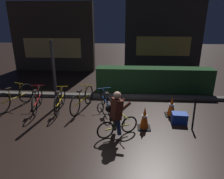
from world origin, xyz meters
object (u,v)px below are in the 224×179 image
object	(u,v)px
parked_bike_center_left	(60,100)
closed_umbrella	(194,114)
blue_crate	(179,118)
traffic_cone_near	(144,118)
parked_bike_left_mid	(37,99)
parked_bike_center_right	(82,100)
parked_bike_right_mid	(106,101)
traffic_cone_far	(172,106)
parked_bike_leftmost	(15,98)
street_post	(54,75)
cyclist	(116,114)

from	to	relation	value
parked_bike_center_left	closed_umbrella	world-z (taller)	closed_umbrella
parked_bike_center_left	blue_crate	world-z (taller)	parked_bike_center_left
traffic_cone_near	closed_umbrella	distance (m)	1.40
parked_bike_left_mid	parked_bike_center_right	world-z (taller)	parked_bike_center_right
parked_bike_center_right	parked_bike_right_mid	bearing A→B (deg)	-74.30
parked_bike_right_mid	traffic_cone_far	distance (m)	2.14
parked_bike_leftmost	parked_bike_right_mid	distance (m)	3.17
parked_bike_center_left	traffic_cone_near	size ratio (longest dim) A/B	2.45
parked_bike_center_right	traffic_cone_far	bearing A→B (deg)	-80.59
traffic_cone_near	street_post	bearing A→B (deg)	156.14
street_post	blue_crate	bearing A→B (deg)	-12.64
parked_bike_center_right	parked_bike_center_left	bearing A→B (deg)	108.94
street_post	parked_bike_center_left	distance (m)	0.86
parked_bike_leftmost	traffic_cone_far	bearing A→B (deg)	-73.57
parked_bike_center_left	traffic_cone_near	bearing A→B (deg)	-116.59
parked_bike_center_left	traffic_cone_near	world-z (taller)	parked_bike_center_left
traffic_cone_far	parked_bike_left_mid	bearing A→B (deg)	177.54
traffic_cone_far	closed_umbrella	xyz separation A→B (m)	(0.46, -0.73, 0.09)
parked_bike_leftmost	traffic_cone_far	xyz separation A→B (m)	(5.30, -0.29, -0.05)
parked_bike_left_mid	traffic_cone_far	world-z (taller)	parked_bike_left_mid
traffic_cone_near	traffic_cone_far	bearing A→B (deg)	43.38
parked_bike_right_mid	parked_bike_center_left	bearing A→B (deg)	72.77
parked_bike_center_right	traffic_cone_far	world-z (taller)	parked_bike_center_right
blue_crate	cyclist	world-z (taller)	cyclist
cyclist	parked_bike_center_left	bearing A→B (deg)	113.86
parked_bike_center_right	traffic_cone_near	distance (m)	2.30
parked_bike_center_right	traffic_cone_far	distance (m)	2.94
parked_bike_left_mid	traffic_cone_near	distance (m)	3.68
parked_bike_center_left	traffic_cone_near	xyz separation A→B (m)	(2.74, -1.10, -0.02)
parked_bike_leftmost	parked_bike_left_mid	xyz separation A→B (m)	(0.85, -0.10, -0.01)
cyclist	closed_umbrella	size ratio (longest dim) A/B	1.47
cyclist	traffic_cone_near	bearing A→B (deg)	-0.42
parked_bike_right_mid	cyclist	size ratio (longest dim) A/B	1.17
parked_bike_left_mid	closed_umbrella	xyz separation A→B (m)	(4.91, -0.92, 0.05)
parked_bike_center_right	blue_crate	distance (m)	3.16
parked_bike_leftmost	blue_crate	xyz separation A→B (m)	(5.44, -0.77, -0.21)
parked_bike_center_left	cyclist	world-z (taller)	cyclist
parked_bike_center_right	parked_bike_right_mid	distance (m)	0.80
parked_bike_center_left	cyclist	size ratio (longest dim) A/B	1.31
parked_bike_center_right	blue_crate	size ratio (longest dim) A/B	3.81
parked_bike_center_right	cyclist	world-z (taller)	cyclist
parked_bike_leftmost	parked_bike_left_mid	distance (m)	0.86
cyclist	parked_bike_leftmost	bearing A→B (deg)	127.54
parked_bike_left_mid	parked_bike_center_right	bearing A→B (deg)	-99.07
parked_bike_left_mid	traffic_cone_far	distance (m)	4.45
street_post	cyclist	distance (m)	2.81
street_post	blue_crate	xyz separation A→B (m)	(4.01, -0.90, -1.00)
parked_bike_left_mid	parked_bike_center_left	bearing A→B (deg)	-100.25
parked_bike_left_mid	blue_crate	distance (m)	4.65
blue_crate	parked_bike_left_mid	bearing A→B (deg)	171.68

